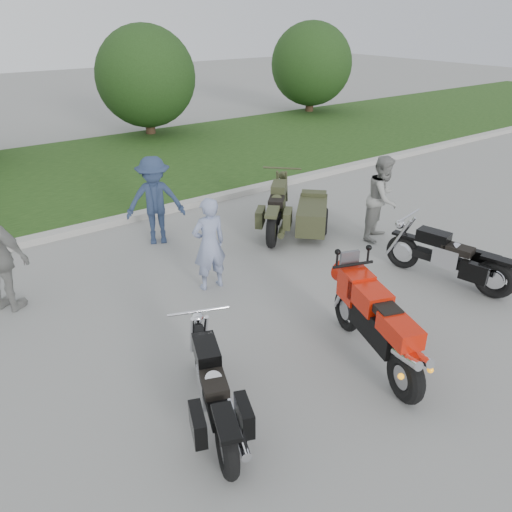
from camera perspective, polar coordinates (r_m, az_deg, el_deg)
ground at (r=7.32m, az=5.05°, el=-10.48°), size 80.00×80.00×0.00m
curb at (r=11.89m, az=-14.03°, el=4.31°), size 60.00×0.30×0.15m
grass_strip at (r=15.64m, az=-20.05°, el=8.75°), size 60.00×8.00×0.14m
tree_mid_right at (r=19.67m, az=-12.49°, el=19.38°), size 3.60×3.60×4.00m
tree_far_right at (r=24.03m, az=6.34°, el=20.96°), size 3.60×3.60×4.00m
sportbike_red at (r=6.87m, az=13.70°, el=-7.50°), size 0.93×2.21×1.08m
cruiser_left at (r=5.92m, az=-4.82°, el=-15.40°), size 0.91×2.14×0.86m
cruiser_right at (r=9.34m, az=21.55°, el=-0.43°), size 0.75×2.29×0.89m
cruiser_sidecar at (r=10.76m, az=4.74°, el=4.87°), size 2.14×2.27×0.97m
person_stripe at (r=8.44m, az=-5.38°, el=1.35°), size 0.63×0.45×1.65m
person_grey at (r=10.69m, az=14.28°, el=6.44°), size 1.05×0.95×1.77m
person_denim at (r=10.32m, az=-11.47°, el=6.19°), size 1.35×1.10×1.82m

